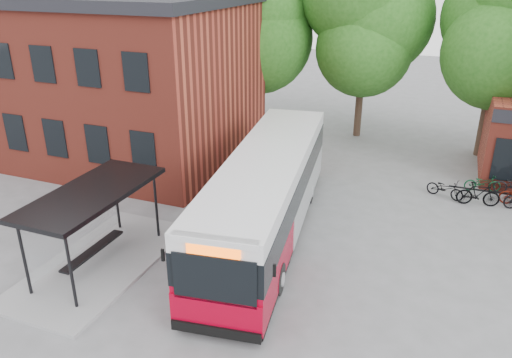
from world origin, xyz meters
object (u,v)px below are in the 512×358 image
at_px(bicycle_0, 445,188).
at_px(bicycle_2, 483,183).
at_px(bus_shelter, 97,228).
at_px(city_bus, 267,195).
at_px(bicycle_1, 478,194).

distance_m(bicycle_0, bicycle_2, 2.10).
distance_m(bus_shelter, bicycle_0, 15.18).
bearing_deg(bicycle_0, city_bus, 154.02).
relative_size(bicycle_0, bicycle_1, 0.94).
bearing_deg(bicycle_1, bus_shelter, 120.96).
relative_size(bicycle_0, bicycle_2, 1.04).
height_order(bicycle_0, bicycle_2, bicycle_0).
bearing_deg(bicycle_1, city_bus, 118.67).
height_order(city_bus, bicycle_1, city_bus).
bearing_deg(bicycle_2, bicycle_0, 117.54).
relative_size(bicycle_1, bicycle_2, 1.11).
xyz_separation_m(bus_shelter, city_bus, (4.66, 4.27, 0.20)).
height_order(bus_shelter, bicycle_0, bus_shelter).
relative_size(city_bus, bicycle_0, 7.62).
relative_size(city_bus, bicycle_2, 7.94).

